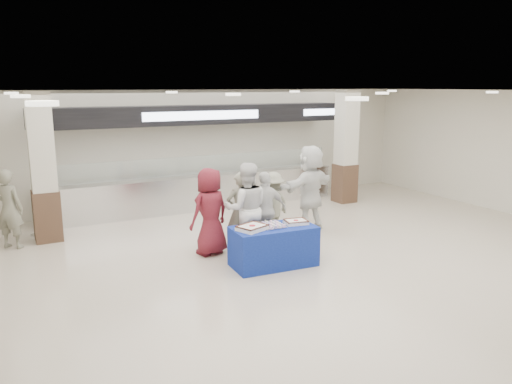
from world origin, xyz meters
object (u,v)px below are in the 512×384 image
display_table (274,246)px  civilian_white (310,188)px  civilian_maroon (210,212)px  sheet_cake_left (252,227)px  soldier_bg (9,209)px  chef_tall (246,209)px  cupcake_tray (273,225)px  soldier_b (272,205)px  sheet_cake_right (296,221)px  soldier_a (240,211)px  chef_short (265,210)px

display_table → civilian_white: civilian_white is taller
civilian_maroon → sheet_cake_left: bearing=90.0°
soldier_bg → chef_tall: bearing=-173.3°
cupcake_tray → chef_tall: (-0.13, 0.86, 0.14)m
cupcake_tray → soldier_b: (0.84, 1.53, -0.05)m
sheet_cake_right → sheet_cake_left: bearing=179.2°
sheet_cake_left → soldier_b: bearing=50.1°
soldier_a → display_table: bearing=97.8°
chef_tall → civilian_white: size_ratio=0.93×
soldier_a → chef_short: soldier_a is taller
sheet_cake_left → cupcake_tray: (0.44, 0.00, -0.02)m
sheet_cake_right → soldier_b: soldier_b is taller
chef_tall → soldier_b: 1.19m
civilian_white → soldier_a: bearing=-4.0°
chef_short → soldier_a: bearing=-16.1°
display_table → soldier_a: soldier_a is taller
display_table → sheet_cake_right: sheet_cake_right is taller
sheet_cake_left → chef_short: chef_short is taller
civilian_maroon → soldier_bg: civilian_maroon is taller
display_table → sheet_cake_left: bearing=-176.4°
sheet_cake_left → civilian_maroon: civilian_maroon is taller
sheet_cake_right → soldier_bg: soldier_bg is taller
soldier_a → soldier_b: bearing=-157.2°
sheet_cake_left → soldier_bg: bearing=138.2°
civilian_maroon → soldier_bg: size_ratio=1.05×
sheet_cake_left → soldier_b: (1.28, 1.53, -0.06)m
sheet_cake_left → soldier_a: 1.19m
sheet_cake_left → display_table: bearing=-0.1°
chef_short → civilian_white: size_ratio=0.80×
chef_short → sheet_cake_left: bearing=51.3°
sheet_cake_right → civilian_white: 2.22m
cupcake_tray → soldier_a: (-0.13, 1.14, 0.02)m
chef_short → soldier_b: (0.47, 0.54, -0.06)m
display_table → sheet_cake_left: size_ratio=2.56×
cupcake_tray → chef_short: (0.38, 0.99, 0.02)m
civilian_white → soldier_bg: civilian_white is taller
civilian_maroon → civilian_white: bearing=174.4°
cupcake_tray → civilian_maroon: bearing=123.8°
soldier_b → chef_tall: bearing=15.9°
sheet_cake_left → cupcake_tray: 0.44m
soldier_a → soldier_bg: bearing=-27.8°
sheet_cake_left → civilian_white: size_ratio=0.30×
chef_short → display_table: bearing=70.3°
sheet_cake_left → civilian_white: civilian_white is taller
sheet_cake_right → chef_tall: (-0.61, 0.88, 0.13)m
sheet_cake_left → cupcake_tray: sheet_cake_left is taller
cupcake_tray → chef_tall: 0.88m
display_table → sheet_cake_right: 0.64m
sheet_cake_right → soldier_a: soldier_a is taller
display_table → chef_tall: 1.03m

